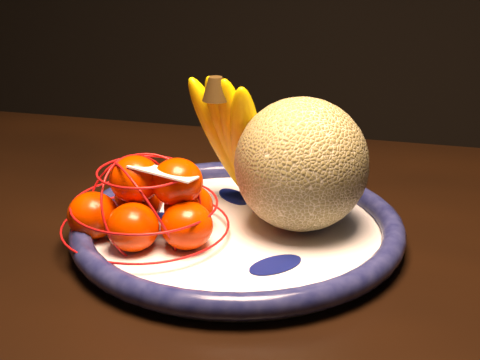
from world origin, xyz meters
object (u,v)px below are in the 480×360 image
(fruit_bowl, at_px, (237,229))
(cantaloupe, at_px, (302,164))
(dining_table, at_px, (118,300))
(mandarin_bag, at_px, (149,206))
(banana_bunch, at_px, (234,133))

(fruit_bowl, height_order, cantaloupe, cantaloupe)
(fruit_bowl, relative_size, cantaloupe, 2.51)
(dining_table, xyz_separation_m, mandarin_bag, (0.05, -0.00, 0.13))
(fruit_bowl, distance_m, cantaloupe, 0.10)
(dining_table, relative_size, cantaloupe, 10.08)
(dining_table, height_order, cantaloupe, cantaloupe)
(fruit_bowl, bearing_deg, dining_table, -163.77)
(dining_table, xyz_separation_m, banana_bunch, (0.11, 0.11, 0.18))
(dining_table, distance_m, banana_bunch, 0.24)
(mandarin_bag, bearing_deg, fruit_bowl, 26.34)
(fruit_bowl, distance_m, mandarin_bag, 0.10)
(dining_table, relative_size, mandarin_bag, 7.39)
(banana_bunch, xyz_separation_m, mandarin_bag, (-0.06, -0.11, -0.05))
(banana_bunch, bearing_deg, fruit_bowl, -48.66)
(cantaloupe, bearing_deg, dining_table, -161.30)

